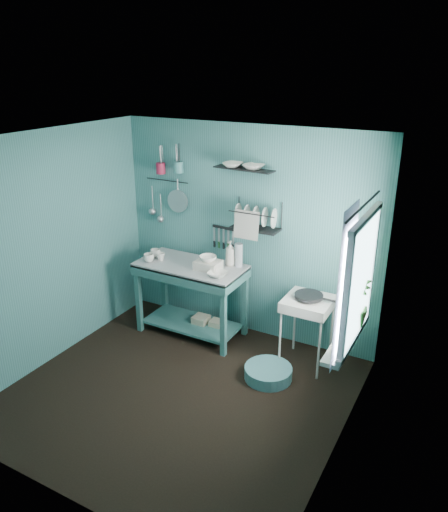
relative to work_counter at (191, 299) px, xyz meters
The scene contains 36 objects.
floor 1.29m from the work_counter, 64.12° to the right, with size 3.20×3.20×0.00m, color black.
ceiling 2.38m from the work_counter, 64.12° to the right, with size 3.20×3.20×0.00m, color silver.
wall_back 1.04m from the work_counter, 37.65° to the left, with size 3.20×3.20×0.00m, color #376F70.
wall_front 2.76m from the work_counter, 78.45° to the right, with size 3.20×3.20×0.00m, color #376F70.
wall_left 1.73m from the work_counter, 134.44° to the right, with size 3.00×3.00×0.00m, color #376F70.
wall_right 2.52m from the work_counter, 27.14° to the right, with size 3.00×3.00×0.00m, color #376F70.
work_counter is the anchor object (origin of this frame).
mug_left 0.71m from the work_counter, 161.57° to the right, with size 0.12×0.12×0.10m, color white.
mug_mid 0.63m from the work_counter, behind, with size 0.10×0.10×0.09m, color white.
mug_right 0.71m from the work_counter, behind, with size 0.12×0.12×0.10m, color white.
wash_tub 0.56m from the work_counter, ahead, with size 0.28×0.22×0.10m, color beige.
tub_bowl 0.63m from the work_counter, ahead, with size 0.20×0.20×0.06m, color white.
soap_bottle 0.76m from the work_counter, 25.46° to the left, with size 0.12×0.12×0.30m, color beige.
water_bottle 0.82m from the work_counter, 22.93° to the left, with size 0.09×0.09×0.28m, color #ACB5BF.
counter_bowl 0.67m from the work_counter, 18.43° to the right, with size 0.22×0.22×0.05m, color white.
hotplate_stand 1.45m from the work_counter, ahead, with size 0.49×0.49×0.79m, color silver.
frying_pan 1.50m from the work_counter, ahead, with size 0.30×0.30×0.04m, color black.
knife_strip 0.94m from the work_counter, 57.49° to the left, with size 0.32×0.02×0.03m, color black.
dish_rack 1.31m from the work_counter, 21.81° to the left, with size 0.55×0.24×0.32m, color black.
upper_shelf 1.69m from the work_counter, 30.37° to the left, with size 0.70×0.18×0.01m, color black.
shelf_bowl_left 1.69m from the work_counter, 38.28° to the left, with size 0.21×0.21×0.05m, color white.
shelf_bowl_right 1.79m from the work_counter, 25.62° to the left, with size 0.22×0.22×0.05m, color white.
utensil_cup_magenta 1.62m from the work_counter, 151.31° to the left, with size 0.11×0.11×0.13m, color #AB1F40.
utensil_cup_teal 1.58m from the work_counter, 136.25° to the left, with size 0.11×0.11×0.13m, color teal.
colander 1.20m from the work_counter, 137.48° to the left, with size 0.28×0.28×0.03m, color #A8AAB0.
ladle_outer 1.37m from the work_counter, 154.60° to the left, with size 0.01×0.01×0.30m, color #A8AAB0.
ladle_inner 1.24m from the work_counter, 150.61° to the left, with size 0.01×0.01×0.30m, color #A8AAB0.
hook_rail 1.47m from the work_counter, 145.51° to the left, with size 0.01×0.01×0.60m, color black.
window_glass 2.40m from the work_counter, 16.87° to the right, with size 1.10×1.10×0.00m, color white.
windowsill 2.16m from the work_counter, 17.54° to the right, with size 0.16×0.95×0.04m, color silver.
curtain 2.47m from the work_counter, 24.67° to the right, with size 1.35×1.35×0.00m, color white.
curtain_rod 2.69m from the work_counter, 17.22° to the right, with size 0.02×0.02×1.05m, color black.
potted_plant 2.16m from the work_counter, 12.66° to the right, with size 0.29×0.29×0.52m, color #3B712D.
storage_tin_large 0.36m from the work_counter, 26.57° to the left, with size 0.18×0.18×0.22m, color gray.
storage_tin_small 0.47m from the work_counter, 14.93° to the left, with size 0.15×0.15×0.20m, color gray.
floor_basin 1.35m from the work_counter, 19.64° to the right, with size 0.50×0.50×0.13m, color #3F777D.
Camera 1 is at (2.40, -3.45, 3.12)m, focal length 35.00 mm.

